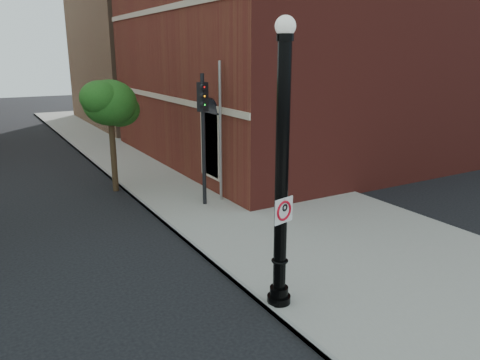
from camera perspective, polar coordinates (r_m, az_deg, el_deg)
ground at (r=9.84m, az=-6.00°, el=-19.42°), size 120.00×120.00×0.00m
sidewalk_right at (r=20.47m, az=-2.17°, el=-0.39°), size 8.00×60.00×0.12m
curb_edge at (r=19.03m, az=-12.75°, el=-1.96°), size 0.10×60.00×0.14m
brick_wall_building at (r=28.78m, az=12.29°, el=16.28°), size 22.30×16.30×12.50m
bg_building_tan_b at (r=42.09m, az=-3.02°, el=17.18°), size 22.00×14.00×14.00m
lamppost at (r=9.91m, az=5.09°, el=-0.48°), size 0.53×0.53×6.29m
no_parking_sign at (r=9.93m, az=5.36°, el=-3.70°), size 0.55×0.16×0.56m
traffic_signal_right at (r=16.84m, az=-4.52°, el=7.42°), size 0.39×0.43×4.89m
utility_pole at (r=17.48m, az=-2.40°, el=5.62°), size 0.11×0.11×5.31m
street_tree_c at (r=19.62m, az=-15.53°, el=8.91°), size 2.53×2.29×4.57m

